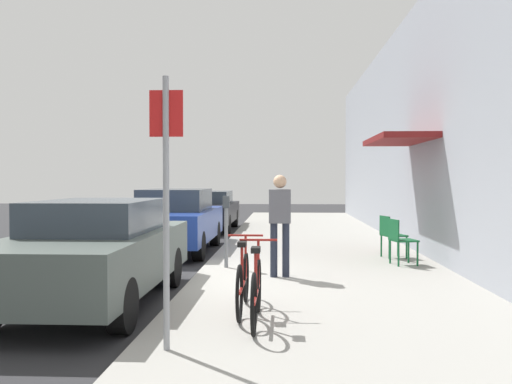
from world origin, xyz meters
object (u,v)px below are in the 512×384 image
Objects in this scene: parked_car_1 at (175,220)px; cafe_chair_1 at (390,234)px; parked_car_0 at (95,251)px; cafe_chair_0 at (400,238)px; bicycle_1 at (256,291)px; parked_car_2 at (208,210)px; pedestrian_standing at (280,217)px; parking_meter at (226,226)px; bicycle_0 at (243,282)px; street_sign at (166,190)px.

parked_car_1 is 5.06m from cafe_chair_1.
cafe_chair_0 is (4.81, 3.08, -0.13)m from parked_car_0.
bicycle_1 is 1.97× the size of cafe_chair_1.
pedestrian_standing reaches higher than parked_car_2.
parking_meter is 1.52× the size of cafe_chair_0.
bicycle_0 is (2.11, -0.76, -0.28)m from parked_car_0.
parked_car_2 is 13.70m from street_sign.
parking_meter is (1.55, -2.98, 0.11)m from parked_car_1.
pedestrian_standing is at bearing 85.32° from bicycle_1.
bicycle_1 is 1.01× the size of pedestrian_standing.
street_sign is 2.03m from bicycle_0.
parking_meter is (1.55, -8.68, 0.18)m from parked_car_2.
parked_car_0 is at bearing 122.94° from street_sign.
bicycle_1 is at bearing -119.87° from cafe_chair_0.
parked_car_1 reaches higher than bicycle_1.
parked_car_0 is 5.06× the size of cafe_chair_0.
cafe_chair_1 is at bearing 39.83° from parked_car_0.
parked_car_2 is at bearing 100.12° from parking_meter.
street_sign reaches higher than cafe_chair_1.
street_sign is at bearing -104.77° from pedestrian_standing.
parked_car_2 reaches higher than bicycle_1.
pedestrian_standing is (2.55, -9.62, 0.41)m from parked_car_2.
parked_car_2 is at bearing 90.00° from parked_car_1.
bicycle_0 is at bearing -71.54° from parked_car_1.
parked_car_0 is at bearing -120.91° from parking_meter.
street_sign is (1.50, -2.32, 0.88)m from parked_car_0.
bicycle_1 is at bearing -115.31° from cafe_chair_1.
cafe_chair_0 is 1.00× the size of cafe_chair_1.
parked_car_0 is 2.66m from bicycle_1.
pedestrian_standing is at bearing -43.23° from parking_meter.
street_sign reaches higher than pedestrian_standing.
street_sign is (-0.05, -4.90, 0.75)m from parking_meter.
parking_meter is at bearing 136.77° from pedestrian_standing.
parked_car_2 is (0.00, 11.27, -0.05)m from parked_car_0.
pedestrian_standing reaches higher than cafe_chair_0.
parked_car_1 is at bearing 90.00° from parked_car_0.
cafe_chair_0 is (2.51, 4.37, 0.14)m from bicycle_1.
parking_meter is 0.51× the size of street_sign.
street_sign is at bearing -121.59° from cafe_chair_0.
parked_car_1 is at bearing 162.16° from cafe_chair_1.
parked_car_2 is at bearing 104.83° from pedestrian_standing.
bicycle_0 is at bearing -80.47° from parking_meter.
cafe_chair_1 is (0.00, 0.94, 0.00)m from cafe_chair_0.
bicycle_0 is (0.61, 1.55, -1.16)m from street_sign.
parked_car_1 is 8.07m from street_sign.
cafe_chair_0 is at bearing 32.11° from pedestrian_standing.
parked_car_0 is 2.57× the size of bicycle_0.
bicycle_1 reaches higher than cafe_chair_1.
parking_meter is 0.77× the size of bicycle_0.
street_sign is at bearing -111.53° from bicycle_0.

